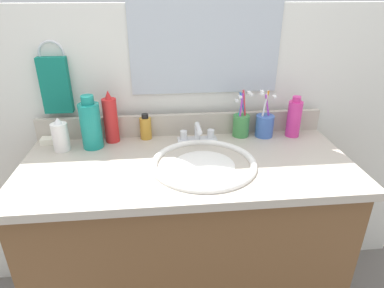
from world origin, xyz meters
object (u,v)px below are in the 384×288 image
Objects in this scene: bottle_lotion_white at (60,136)px; soap_bar at (49,141)px; hand_towel at (56,85)px; cup_blue_plastic at (265,125)px; bottle_oil_amber at (146,128)px; bottle_soap_pink at (294,118)px; bottle_mouthwash_teal at (91,124)px; bottle_spray_red at (111,119)px; cup_green at (241,124)px; faucet at (197,135)px.

soap_bar is (-0.07, 0.07, -0.05)m from bottle_lotion_white.
hand_towel is 0.21m from bottle_lotion_white.
cup_blue_plastic is 0.88m from soap_bar.
bottle_oil_amber is 0.49m from cup_blue_plastic.
bottle_soap_pink reaches higher than soap_bar.
bottle_lotion_white is at bearing -79.32° from hand_towel.
bottle_oil_amber is (0.20, 0.06, -0.05)m from bottle_mouthwash_teal.
bottle_soap_pink is 0.75m from bottle_spray_red.
hand_towel reaches higher than cup_blue_plastic.
soap_bar is (-0.88, 0.01, -0.04)m from cup_blue_plastic.
cup_green is at bearing 5.29° from bottle_lotion_white.
bottle_mouthwash_teal is 1.57× the size of bottle_lotion_white.
soap_bar is (-1.00, 0.02, -0.07)m from bottle_soap_pink.
bottle_mouthwash_teal is (-0.41, -0.01, 0.07)m from faucet.
bottle_spray_red is 0.14m from bottle_oil_amber.
hand_towel is 0.39m from bottle_oil_amber.
cup_green is (-0.22, 0.02, -0.03)m from bottle_soap_pink.
soap_bar is (-0.78, 0.00, -0.04)m from cup_green.
hand_towel is 1.37× the size of faucet.
faucet is 0.80× the size of cup_green.
faucet is 1.20× the size of bottle_lotion_white.
bottle_spray_red is at bearing -17.02° from hand_towel.
faucet is at bearing -10.96° from hand_towel.
bottle_spray_red is at bearing -174.21° from bottle_oil_amber.
bottle_spray_red reaches higher than bottle_soap_pink.
bottle_lotion_white reaches higher than faucet.
soap_bar is at bearing -178.34° from bottle_oil_amber.
bottle_spray_red reaches higher than cup_blue_plastic.
bottle_spray_red is 3.32× the size of soap_bar.
bottle_soap_pink is (0.82, 0.03, -0.02)m from bottle_mouthwash_teal.
cup_blue_plastic is (0.49, -0.02, 0.00)m from bottle_oil_amber.
hand_towel is 1.04× the size of bottle_spray_red.
bottle_mouthwash_teal reaches higher than cup_green.
cup_green is at bearing -4.83° from hand_towel.
faucet is 0.75× the size of bottle_spray_red.
bottle_lotion_white is (-0.53, -0.02, 0.03)m from faucet.
bottle_spray_red reaches higher than faucet.
hand_towel is at bearing 175.17° from cup_green.
bottle_lotion_white is (-0.32, -0.08, 0.01)m from bottle_oil_amber.
faucet is at bearing -15.25° from bottle_oil_amber.
cup_blue_plastic is (0.81, 0.05, -0.01)m from bottle_lotion_white.
cup_green is 0.78m from soap_bar.
faucet is at bearing 0.85° from bottle_mouthwash_teal.
bottle_mouthwash_teal is 1.96× the size of bottle_oil_amber.
hand_towel is 2.07× the size of bottle_oil_amber.
faucet is at bearing -4.38° from soap_bar.
cup_blue_plastic is (0.70, 0.04, -0.04)m from bottle_mouthwash_teal.
faucet reaches higher than soap_bar.
bottle_soap_pink is 0.93m from bottle_lotion_white.
bottle_mouthwash_teal is 1.22× the size of bottle_soap_pink.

